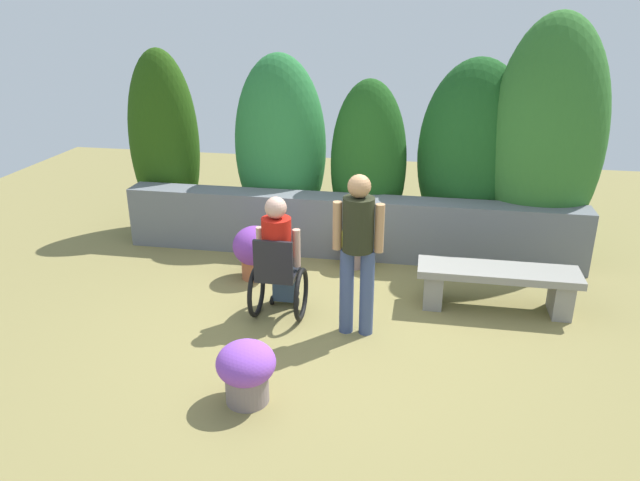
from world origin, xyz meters
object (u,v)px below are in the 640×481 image
Objects in this scene: flower_pot_red_accent at (255,250)px; person_standing_companion at (358,245)px; stone_bench at (497,282)px; flower_pot_purple_near at (354,245)px; person_in_wheelchair at (279,261)px; flower_pot_terracotta_by_wall at (246,370)px.

person_standing_companion is at bearing -38.40° from flower_pot_red_accent.
flower_pot_purple_near reaches higher than stone_bench.
person_standing_companion reaches higher than flower_pot_purple_near.
flower_pot_purple_near is 0.79× the size of flower_pot_red_accent.
person_standing_companion is 3.20× the size of flower_pot_purple_near.
stone_bench is at bearing 17.25° from person_standing_companion.
person_standing_companion reaches higher than stone_bench.
flower_pot_purple_near is (-1.65, 0.84, -0.03)m from stone_bench.
flower_pot_red_accent is at bearing 165.25° from stone_bench.
flower_pot_red_accent reaches higher than stone_bench.
person_in_wheelchair is 0.92m from person_standing_companion.
flower_pot_red_accent is at bearing 104.28° from flower_pot_terracotta_by_wall.
flower_pot_purple_near is at bearing 60.21° from person_in_wheelchair.
flower_pot_red_accent is at bearing -154.28° from flower_pot_purple_near.
person_standing_companion is at bearing -20.15° from person_in_wheelchair.
flower_pot_purple_near is at bearing 144.46° from stone_bench.
person_in_wheelchair is 1.52m from flower_pot_terracotta_by_wall.
flower_pot_terracotta_by_wall is (0.09, -1.49, -0.32)m from person_in_wheelchair.
flower_pot_red_accent is (-0.51, 0.86, -0.27)m from person_in_wheelchair.
stone_bench is at bearing 43.29° from flower_pot_terracotta_by_wall.
person_in_wheelchair is at bearing 93.38° from flower_pot_terracotta_by_wall.
flower_pot_red_accent is at bearing 130.58° from person_standing_companion.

